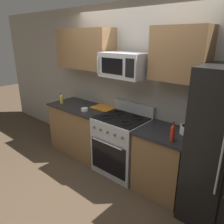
# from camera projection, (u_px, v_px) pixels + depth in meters

# --- Properties ---
(ground_plane) EXTENTS (16.00, 16.00, 0.00)m
(ground_plane) POSITION_uv_depth(u_px,v_px,m) (93.00, 189.00, 3.16)
(ground_plane) COLOR #473828
(wall_back) EXTENTS (8.00, 0.10, 2.60)m
(wall_back) POSITION_uv_depth(u_px,v_px,m) (138.00, 89.00, 3.48)
(wall_back) COLOR #9E998E
(wall_back) RESTS_ON ground
(counter_left) EXTENTS (1.17, 0.65, 0.91)m
(counter_left) POSITION_uv_depth(u_px,v_px,m) (81.00, 129.00, 4.09)
(counter_left) COLOR olive
(counter_left) RESTS_ON ground
(range_oven) EXTENTS (0.76, 0.69, 1.09)m
(range_oven) POSITION_uv_depth(u_px,v_px,m) (122.00, 144.00, 3.48)
(range_oven) COLOR #B2B5BA
(range_oven) RESTS_ON ground
(counter_right) EXTENTS (0.72, 0.65, 0.91)m
(counter_right) POSITION_uv_depth(u_px,v_px,m) (164.00, 162.00, 3.02)
(counter_right) COLOR olive
(counter_right) RESTS_ON ground
(microwave) EXTENTS (0.68, 0.44, 0.35)m
(microwave) POSITION_uv_depth(u_px,v_px,m) (124.00, 65.00, 3.09)
(microwave) COLOR #B2B5BA
(upper_cabinets_left) EXTENTS (1.16, 0.34, 0.67)m
(upper_cabinets_left) POSITION_uv_depth(u_px,v_px,m) (85.00, 49.00, 3.74)
(upper_cabinets_left) COLOR olive
(upper_cabinets_right) EXTENTS (0.71, 0.34, 0.67)m
(upper_cabinets_right) POSITION_uv_depth(u_px,v_px,m) (180.00, 54.00, 2.66)
(upper_cabinets_right) COLOR olive
(utensil_crock) EXTENTS (0.19, 0.19, 0.34)m
(utensil_crock) POSITION_uv_depth(u_px,v_px,m) (188.00, 129.00, 2.79)
(utensil_crock) COLOR white
(utensil_crock) RESTS_ON counter_right
(cutting_board) EXTENTS (0.40, 0.29, 0.02)m
(cutting_board) POSITION_uv_depth(u_px,v_px,m) (103.00, 108.00, 3.81)
(cutting_board) COLOR orange
(cutting_board) RESTS_ON counter_left
(bottle_hot_sauce) EXTENTS (0.05, 0.05, 0.24)m
(bottle_hot_sauce) POSITION_uv_depth(u_px,v_px,m) (173.00, 132.00, 2.58)
(bottle_hot_sauce) COLOR red
(bottle_hot_sauce) RESTS_ON counter_right
(bottle_oil) EXTENTS (0.06, 0.06, 0.19)m
(bottle_oil) POSITION_uv_depth(u_px,v_px,m) (61.00, 99.00, 4.06)
(bottle_oil) COLOR gold
(bottle_oil) RESTS_ON counter_left
(prep_bowl) EXTENTS (0.12, 0.12, 0.05)m
(prep_bowl) POSITION_uv_depth(u_px,v_px,m) (85.00, 109.00, 3.67)
(prep_bowl) COLOR white
(prep_bowl) RESTS_ON counter_left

